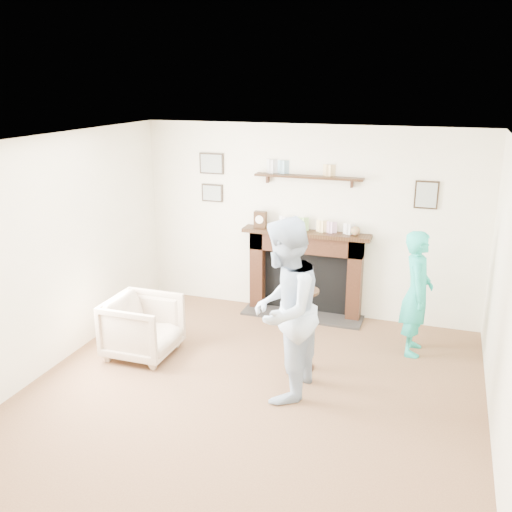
# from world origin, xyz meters

# --- Properties ---
(ground) EXTENTS (5.00, 5.00, 0.00)m
(ground) POSITION_xyz_m (0.00, 0.00, 0.00)
(ground) COLOR brown
(ground) RESTS_ON ground
(room_shell) EXTENTS (4.54, 5.02, 2.52)m
(room_shell) POSITION_xyz_m (-0.00, 0.69, 1.62)
(room_shell) COLOR #EBE4C7
(room_shell) RESTS_ON ground
(armchair) EXTENTS (0.75, 0.73, 0.69)m
(armchair) POSITION_xyz_m (-1.45, 0.62, 0.00)
(armchair) COLOR tan
(armchair) RESTS_ON ground
(man) EXTENTS (0.71, 0.90, 1.82)m
(man) POSITION_xyz_m (0.30, 0.30, 0.00)
(man) COLOR silver
(man) RESTS_ON ground
(woman) EXTENTS (0.36, 0.54, 1.45)m
(woman) POSITION_xyz_m (1.47, 1.69, 0.00)
(woman) COLOR #22C1AF
(woman) RESTS_ON ground
(pedestal_table) EXTENTS (0.33, 0.33, 1.05)m
(pedestal_table) POSITION_xyz_m (0.35, 0.89, 0.65)
(pedestal_table) COLOR black
(pedestal_table) RESTS_ON ground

